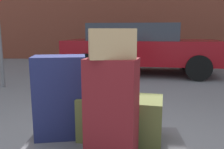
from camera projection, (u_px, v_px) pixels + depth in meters
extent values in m
cube|color=maroon|center=(112.00, 110.00, 1.59)|extent=(0.38, 0.29, 0.70)
cube|color=#4C5128|center=(121.00, 118.00, 1.92)|extent=(0.71, 0.45, 0.35)
cube|color=#191E47|center=(60.00, 97.00, 1.94)|extent=(0.45, 0.32, 0.68)
cube|color=#9E7F56|center=(112.00, 44.00, 1.51)|extent=(0.32, 0.23, 0.19)
cube|color=maroon|center=(142.00, 51.00, 6.77)|extent=(4.48, 2.28, 0.64)
cube|color=#2D333D|center=(134.00, 32.00, 6.71)|extent=(2.57, 1.85, 0.46)
cylinder|color=black|center=(188.00, 60.00, 7.43)|extent=(0.66, 0.29, 0.64)
cylinder|color=black|center=(198.00, 68.00, 5.78)|extent=(0.66, 0.29, 0.64)
cylinder|color=black|center=(100.00, 58.00, 7.88)|extent=(0.66, 0.29, 0.64)
cylinder|color=black|center=(87.00, 65.00, 6.23)|extent=(0.66, 0.29, 0.64)
cylinder|color=#72665B|center=(185.00, 60.00, 7.65)|extent=(0.28, 0.28, 0.56)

